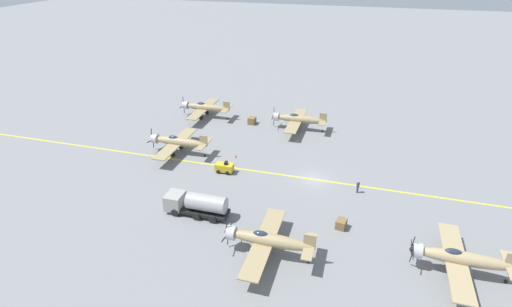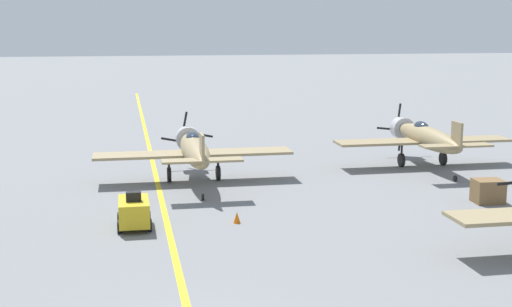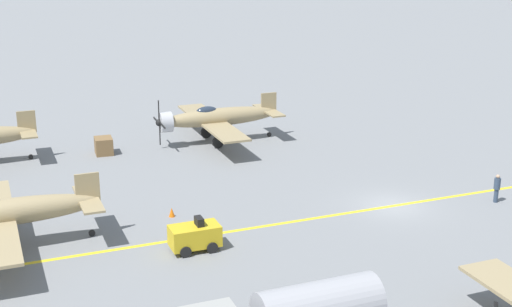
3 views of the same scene
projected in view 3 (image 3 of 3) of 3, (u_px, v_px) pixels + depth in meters
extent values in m
plane|color=slate|center=(393.00, 206.00, 43.35)|extent=(400.00, 400.00, 0.00)
cube|color=yellow|center=(393.00, 206.00, 43.35)|extent=(0.30, 160.00, 0.01)
ellipsoid|color=#9E8A61|center=(9.00, 212.00, 36.97)|extent=(1.50, 9.50, 1.42)
cube|color=#9E8A61|center=(88.00, 199.00, 38.37)|extent=(4.40, 1.10, 0.12)
cube|color=#9E8A61|center=(87.00, 187.00, 38.18)|extent=(0.14, 1.30, 1.60)
cylinder|color=black|center=(92.00, 233.00, 38.99)|extent=(0.12, 0.36, 0.36)
cube|color=#99855C|center=(27.00, 130.00, 51.62)|extent=(4.40, 1.10, 0.12)
cube|color=#99855C|center=(27.00, 122.00, 51.43)|extent=(0.14, 1.30, 1.60)
cylinder|color=black|center=(31.00, 157.00, 52.24)|extent=(0.12, 0.36, 0.36)
ellipsoid|color=#9C885F|center=(221.00, 117.00, 56.02)|extent=(1.50, 9.50, 1.42)
cylinder|color=#B7B7BC|center=(166.00, 122.00, 54.45)|extent=(1.58, 0.90, 1.58)
ellipsoid|color=#232D3D|center=(207.00, 111.00, 55.45)|extent=(0.80, 1.70, 0.76)
cube|color=#9C885F|center=(212.00, 122.00, 55.85)|extent=(12.00, 2.10, 0.16)
cube|color=#9C885F|center=(269.00, 110.00, 57.42)|extent=(4.40, 1.10, 0.12)
cube|color=#9C885F|center=(269.00, 103.00, 57.22)|extent=(0.14, 1.30, 1.60)
sphere|color=black|center=(159.00, 123.00, 54.27)|extent=(0.56, 0.56, 0.56)
cube|color=black|center=(156.00, 121.00, 55.06)|extent=(1.75, 0.06, 0.22)
cube|color=black|center=(159.00, 112.00, 54.05)|extent=(0.22, 0.06, 1.75)
cube|color=black|center=(162.00, 125.00, 53.49)|extent=(1.75, 0.06, 0.22)
cube|color=black|center=(160.00, 134.00, 54.50)|extent=(0.22, 0.06, 1.75)
cylinder|color=black|center=(218.00, 134.00, 54.71)|extent=(0.14, 0.14, 1.26)
cylinder|color=black|center=(218.00, 142.00, 54.90)|extent=(0.22, 0.90, 0.90)
cylinder|color=black|center=(206.00, 125.00, 57.37)|extent=(0.14, 0.14, 1.26)
cylinder|color=black|center=(206.00, 133.00, 57.56)|extent=(0.22, 0.90, 0.90)
cylinder|color=black|center=(269.00, 134.00, 58.04)|extent=(0.12, 0.36, 0.36)
cube|color=gold|center=(195.00, 236.00, 37.13)|extent=(1.40, 2.60, 1.10)
cube|color=black|center=(199.00, 221.00, 36.99)|extent=(0.70, 0.36, 0.44)
cylinder|color=black|center=(186.00, 252.00, 36.42)|extent=(0.20, 0.60, 0.60)
cylinder|color=black|center=(178.00, 242.00, 37.63)|extent=(0.20, 0.60, 0.60)
cylinder|color=black|center=(212.00, 248.00, 36.92)|extent=(0.20, 0.60, 0.60)
cylinder|color=black|center=(204.00, 237.00, 38.14)|extent=(0.20, 0.60, 0.60)
cylinder|color=#334256|center=(496.00, 196.00, 43.85)|extent=(0.27, 0.27, 0.85)
cylinder|color=#334256|center=(497.00, 184.00, 43.62)|extent=(0.39, 0.39, 0.71)
sphere|color=tan|center=(498.00, 176.00, 43.48)|extent=(0.23, 0.23, 0.23)
cube|color=brown|center=(104.00, 146.00, 53.34)|extent=(1.59, 1.36, 1.26)
cone|color=orange|center=(172.00, 212.00, 41.64)|extent=(0.36, 0.36, 0.55)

